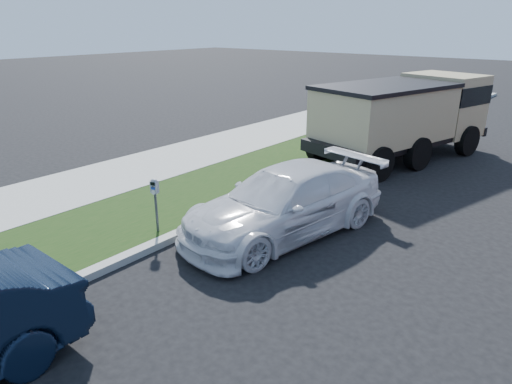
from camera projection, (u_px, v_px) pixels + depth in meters
The scene contains 5 objects.
ground at pixel (280, 272), 8.65m from camera, with size 120.00×120.00×0.00m, color black.
streetside at pixel (168, 181), 13.38m from camera, with size 6.12×50.00×0.15m.
parking_meter at pixel (155, 194), 9.75m from camera, with size 0.19×0.15×1.22m.
white_wagon at pixel (286, 201), 10.06m from camera, with size 2.06×5.07×1.47m, color silver.
dump_truck at pixel (406, 114), 15.57m from camera, with size 4.18×7.32×2.71m.
Camera 1 is at (4.46, -6.14, 4.43)m, focal length 32.00 mm.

